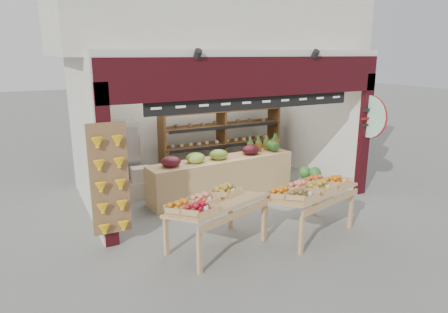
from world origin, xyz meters
TOP-DOWN VIEW (x-y plane):
  - ground at (0.00, 0.00)m, footprint 60.00×60.00m
  - shop_structure at (0.00, 1.61)m, footprint 6.36×5.12m
  - banana_board at (-2.73, -1.17)m, footprint 0.60×0.15m
  - gift_sign at (2.75, -1.15)m, footprint 0.04×0.93m
  - back_shelving at (0.62, 1.62)m, footprint 3.20×0.52m
  - refrigerator at (-1.87, 1.62)m, footprint 0.64×0.64m
  - cardboard_stack at (-1.49, 0.94)m, footprint 0.99×0.73m
  - mid_counter at (-0.06, 0.24)m, footprint 3.40×0.91m
  - display_table_left at (-1.38, -1.92)m, footprint 1.77×1.33m
  - display_table_right at (0.42, -2.17)m, footprint 1.75×1.26m
  - watermelon_pile at (1.95, -0.43)m, footprint 0.76×0.71m

SIDE VIEW (x-z plane):
  - ground at x=0.00m, z-range 0.00..0.00m
  - watermelon_pile at x=1.95m, z-range -0.08..0.46m
  - cardboard_stack at x=-1.49m, z-range -0.09..0.59m
  - mid_counter at x=-0.06m, z-range -0.07..0.99m
  - display_table_left at x=-1.38m, z-range 0.26..1.27m
  - display_table_right at x=0.42m, z-range 0.29..1.29m
  - refrigerator at x=-1.87m, z-range 0.00..1.60m
  - banana_board at x=-2.73m, z-range 0.22..2.02m
  - back_shelving at x=0.62m, z-range 0.25..2.21m
  - gift_sign at x=2.75m, z-range 1.29..2.21m
  - shop_structure at x=0.00m, z-range 1.22..6.62m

